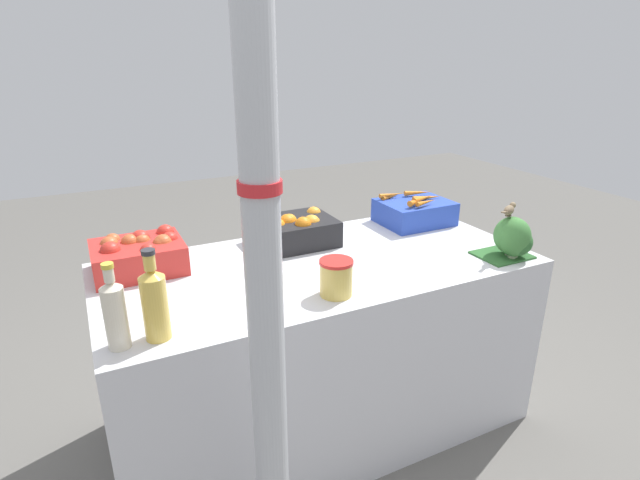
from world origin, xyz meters
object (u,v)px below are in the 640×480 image
at_px(apple_crate, 140,253).
at_px(juice_bottle_golden, 155,302).
at_px(support_pole, 262,236).
at_px(pickle_jar, 336,278).
at_px(carrot_crate, 414,211).
at_px(juice_bottle_cloudy, 115,313).
at_px(sparrow_bird, 509,210).
at_px(broccoli_pile, 513,238).
at_px(orange_crate, 294,230).

relative_size(apple_crate, juice_bottle_golden, 1.19).
distance_m(support_pole, juice_bottle_golden, 0.51).
relative_size(support_pole, pickle_jar, 18.16).
xyz_separation_m(carrot_crate, juice_bottle_cloudy, (-1.48, -0.55, 0.05)).
height_order(support_pole, apple_crate, support_pole).
distance_m(apple_crate, juice_bottle_cloudy, 0.58).
bearing_deg(sparrow_bird, broccoli_pile, -94.81).
relative_size(support_pole, carrot_crate, 7.07).
height_order(support_pole, juice_bottle_cloudy, support_pole).
height_order(apple_crate, pickle_jar, apple_crate).
distance_m(apple_crate, juice_bottle_golden, 0.56).
relative_size(juice_bottle_cloudy, pickle_jar, 2.01).
xyz_separation_m(apple_crate, carrot_crate, (1.34, -0.01, -0.01)).
bearing_deg(apple_crate, broccoli_pile, -21.74).
xyz_separation_m(orange_crate, juice_bottle_cloudy, (-0.81, -0.55, 0.05)).
relative_size(support_pole, juice_bottle_cloudy, 9.05).
distance_m(apple_crate, orange_crate, 0.67).
relative_size(apple_crate, orange_crate, 1.00).
xyz_separation_m(support_pole, orange_crate, (0.47, 0.90, -0.35)).
xyz_separation_m(apple_crate, sparrow_bird, (1.42, -0.54, 0.14)).
xyz_separation_m(juice_bottle_cloudy, pickle_jar, (0.74, 0.02, -0.05)).
height_order(support_pole, orange_crate, support_pole).
height_order(apple_crate, juice_bottle_golden, juice_bottle_golden).
bearing_deg(broccoli_pile, carrot_crate, 99.24).
height_order(support_pole, sparrow_bird, support_pole).
distance_m(orange_crate, juice_bottle_golden, 0.89).
xyz_separation_m(broccoli_pile, pickle_jar, (-0.83, 0.03, -0.02)).
relative_size(orange_crate, pickle_jar, 2.57).
bearing_deg(juice_bottle_golden, sparrow_bird, 0.76).
bearing_deg(juice_bottle_cloudy, support_pole, -46.01).
xyz_separation_m(support_pole, apple_crate, (-0.20, 0.91, -0.34)).
xyz_separation_m(orange_crate, broccoli_pile, (0.76, -0.56, 0.02)).
height_order(carrot_crate, pickle_jar, carrot_crate).
bearing_deg(juice_bottle_cloudy, carrot_crate, 20.47).
bearing_deg(sparrow_bird, carrot_crate, 73.74).
bearing_deg(juice_bottle_golden, orange_crate, 38.27).
bearing_deg(juice_bottle_golden, pickle_jar, 1.40).
height_order(apple_crate, juice_bottle_cloudy, juice_bottle_cloudy).
relative_size(apple_crate, juice_bottle_cloudy, 1.28).
relative_size(orange_crate, sparrow_bird, 2.71).
height_order(support_pole, broccoli_pile, support_pole).
xyz_separation_m(juice_bottle_cloudy, juice_bottle_golden, (0.11, 0.00, 0.01)).
relative_size(juice_bottle_cloudy, juice_bottle_golden, 0.93).
relative_size(orange_crate, juice_bottle_cloudy, 1.28).
bearing_deg(apple_crate, juice_bottle_cloudy, -103.91).
relative_size(carrot_crate, juice_bottle_golden, 1.19).
bearing_deg(juice_bottle_golden, juice_bottle_cloudy, -180.00).
bearing_deg(broccoli_pile, pickle_jar, 178.10).
bearing_deg(pickle_jar, orange_crate, 82.60).
bearing_deg(support_pole, sparrow_bird, 16.84).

